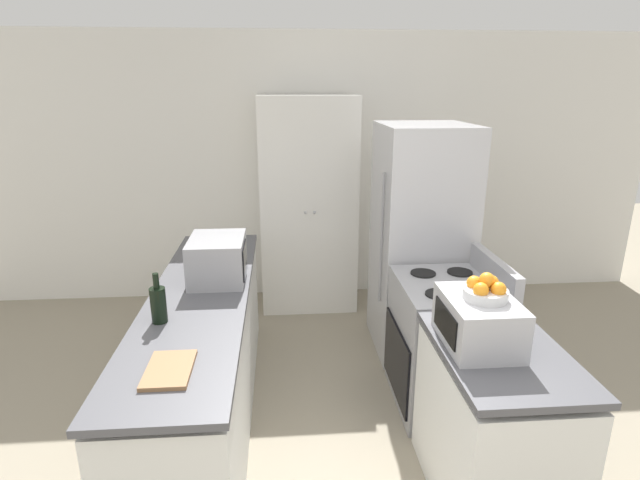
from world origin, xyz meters
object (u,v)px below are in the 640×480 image
microwave (218,259)px  wine_bottle (158,304)px  toaster_oven (478,321)px  pantry_cabinet (308,205)px  stove (445,343)px  refrigerator (420,241)px  fruit_bowl (486,290)px

microwave → wine_bottle: bearing=-112.6°
toaster_oven → microwave: bearing=144.8°
pantry_cabinet → stove: 1.98m
pantry_cabinet → refrigerator: pantry_cabinet is taller
stove → refrigerator: (0.02, 0.80, 0.47)m
microwave → toaster_oven: size_ratio=1.01×
refrigerator → pantry_cabinet: bearing=132.9°
pantry_cabinet → wine_bottle: size_ratio=7.21×
toaster_oven → fruit_bowl: 0.17m
pantry_cabinet → microwave: (-0.68, -1.51, 0.01)m
wine_bottle → pantry_cabinet: bearing=66.3°
pantry_cabinet → fruit_bowl: pantry_cabinet is taller
stove → refrigerator: size_ratio=0.57×
microwave → fruit_bowl: size_ratio=2.11×
refrigerator → fruit_bowl: size_ratio=8.59×
microwave → toaster_oven: (1.37, -0.97, -0.02)m
refrigerator → toaster_oven: 1.59m
pantry_cabinet → stove: bearing=-64.2°
pantry_cabinet → stove: (0.82, -1.71, -0.56)m
stove → wine_bottle: bearing=-166.9°
fruit_bowl → wine_bottle: bearing=167.0°
microwave → wine_bottle: size_ratio=1.60×
refrigerator → microwave: 1.64m
refrigerator → toaster_oven: size_ratio=4.11×
pantry_cabinet → refrigerator: size_ratio=1.10×
stove → toaster_oven: size_ratio=2.34×
refrigerator → wine_bottle: refrigerator is taller
pantry_cabinet → wine_bottle: pantry_cabinet is taller
stove → fruit_bowl: size_ratio=4.88×
stove → wine_bottle: wine_bottle is taller
toaster_oven → wine_bottle: bearing=167.2°
microwave → fruit_bowl: 1.71m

